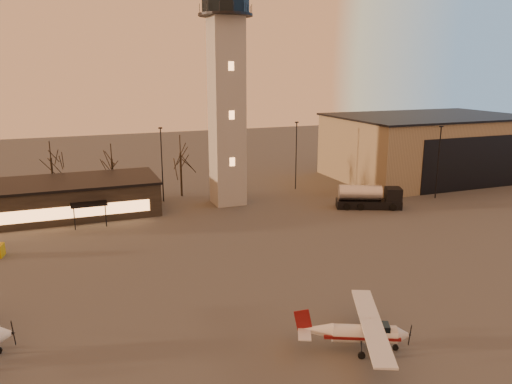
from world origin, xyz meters
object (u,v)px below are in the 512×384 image
at_px(control_tower, 226,80).
at_px(hangar, 427,146).
at_px(cessna_front, 366,336).
at_px(fuel_truck, 368,199).
at_px(terminal, 52,199).

relative_size(control_tower, hangar, 1.07).
bearing_deg(hangar, control_tower, -173.69).
height_order(cessna_front, fuel_truck, fuel_truck).
distance_m(cessna_front, fuel_truck, 34.63).
relative_size(cessna_front, fuel_truck, 1.12).
bearing_deg(cessna_front, terminal, 140.33).
bearing_deg(terminal, hangar, 1.97).
xyz_separation_m(terminal, fuel_truck, (38.30, -10.94, -0.94)).
distance_m(control_tower, hangar, 37.90).
bearing_deg(hangar, terminal, -178.03).
bearing_deg(cessna_front, hangar, 71.70).
bearing_deg(control_tower, cessna_front, -94.41).
xyz_separation_m(control_tower, hangar, (36.00, 3.98, -11.17)).
height_order(terminal, fuel_truck, terminal).
bearing_deg(cessna_front, control_tower, 110.27).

